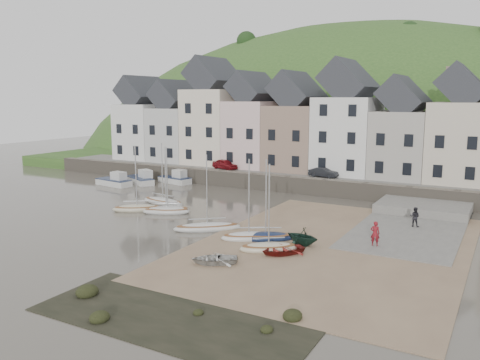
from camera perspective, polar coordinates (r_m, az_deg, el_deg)
The scene contains 27 objects.
ground at distance 40.95m, azimuth -4.10°, elevation -5.37°, with size 160.00×160.00×0.00m, color #4B443B.
quay_land at distance 69.30m, azimuth 10.50°, elevation 1.30°, with size 90.00×30.00×1.50m, color #305421.
quay_street at distance 58.51m, azimuth 6.91°, elevation 0.67°, with size 70.00×7.00×0.10m, color slate.
seawall at distance 55.43m, azimuth 5.53°, elevation -0.48°, with size 70.00×1.20×1.80m, color slate.
beach at distance 36.33m, azimuth 10.72°, elevation -7.42°, with size 18.00×26.00×0.06m, color #7E644D.
slipway at distance 42.92m, azimuth 19.23°, elevation -5.11°, with size 8.00×18.00×0.12m, color slate.
hillside at distance 100.95m, azimuth 12.60°, elevation -7.07°, with size 134.40×84.00×84.00m.
townhouse_terrace at distance 60.55m, azimuth 9.84°, elevation 6.39°, with size 61.05×8.00×13.93m.
sailboat_0 at distance 49.77m, azimuth -8.91°, elevation -2.46°, with size 5.36×2.23×6.32m.
sailboat_1 at distance 45.73m, azimuth -8.35°, elevation -3.51°, with size 4.30×3.16×6.32m.
sailboat_2 at distance 47.20m, azimuth -11.83°, elevation -3.21°, with size 4.54×3.84×6.32m.
sailboat_3 at distance 46.02m, azimuth -8.52°, elevation -3.44°, with size 4.25×3.88×6.32m.
sailboat_4 at distance 39.71m, azimuth -3.81°, elevation -5.46°, with size 5.17×4.60×6.32m.
sailboat_5 at distance 37.01m, azimuth 2.99°, elevation -6.56°, with size 4.38×3.46×6.32m.
sailboat_6 at distance 37.02m, azimuth 1.04°, elevation -6.55°, with size 4.25×3.66×6.32m.
sailboat_7 at distance 34.47m, azimuth 3.34°, elevation -7.79°, with size 4.20×3.59×6.32m.
motorboat_0 at distance 62.07m, azimuth -11.40°, elevation 0.16°, with size 5.38×3.83×1.70m.
motorboat_1 at distance 61.18m, azimuth -14.28°, elevation -0.09°, with size 5.05×2.41×1.70m.
motorboat_2 at distance 61.53m, azimuth -7.43°, elevation 0.18°, with size 4.67×2.56×1.70m.
rowboat_white at distance 31.82m, azimuth -2.99°, elevation -9.09°, with size 2.11×2.95×0.61m, color beige.
rowboat_green at distance 35.74m, azimuth 7.23°, elevation -6.44°, with size 2.19×2.54×1.34m, color #142D23.
rowboat_red at distance 33.73m, azimuth 4.93°, elevation -8.01°, with size 2.18×3.05×0.63m, color maroon.
person_red at distance 36.35m, azimuth 15.36°, elevation -5.99°, with size 0.65×0.43×1.78m, color maroon.
person_dark at distance 42.60m, azimuth 19.57°, elevation -4.03°, with size 0.78×0.61×1.61m, color black.
car_left at distance 61.80m, azimuth -1.77°, elevation 1.84°, with size 1.47×3.65×1.24m, color maroon.
car_right at distance 56.35m, azimuth 9.63°, elevation 0.87°, with size 1.16×3.32×1.09m, color black.
shore_rocks at distance 25.33m, azimuth -8.49°, elevation -14.92°, with size 14.00×6.06×0.75m.
Camera 1 is at (21.71, -33.08, 10.55)m, focal length 36.87 mm.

